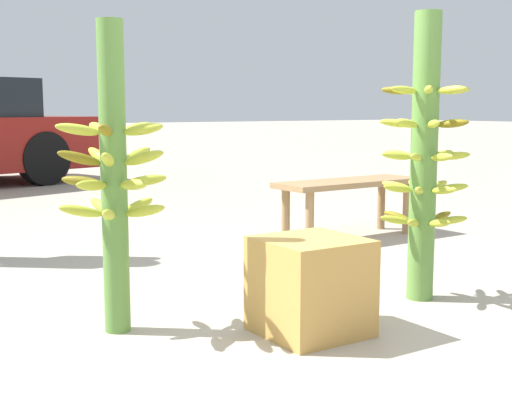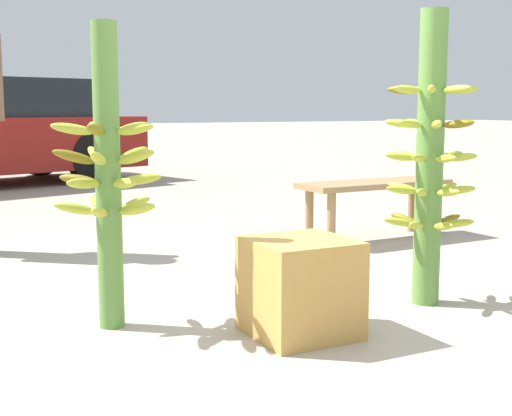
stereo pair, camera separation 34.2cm
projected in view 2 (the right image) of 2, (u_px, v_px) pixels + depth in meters
name	position (u px, v px, depth m)	size (l,w,h in m)	color
ground_plane	(296.00, 328.00, 3.12)	(80.00, 80.00, 0.00)	#A89E8C
banana_stalk_left	(108.00, 175.00, 3.06)	(0.47, 0.47, 1.32)	#5B8C3D
banana_stalk_center	(430.00, 159.00, 3.43)	(0.44, 0.44, 1.42)	#5B8C3D
market_bench	(375.00, 191.00, 5.18)	(1.18, 0.42, 0.43)	#99754C
produce_crate	(300.00, 287.00, 3.01)	(0.41, 0.41, 0.41)	#C69347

